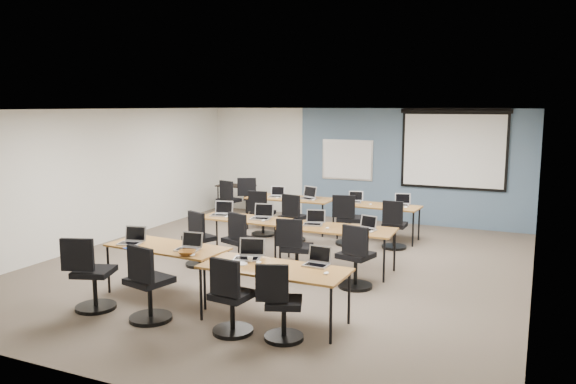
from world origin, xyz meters
The scene contains 58 objects.
floor centered at (0.00, 0.00, 0.00)m, with size 8.00×9.00×0.02m, color #6B6354.
ceiling centered at (0.00, 0.00, 2.70)m, with size 8.00×9.00×0.02m, color white.
wall_back centered at (0.00, 4.50, 1.35)m, with size 8.00×0.04×2.70m, color beige.
wall_front centered at (0.00, -4.50, 1.35)m, with size 8.00×0.04×2.70m, color beige.
wall_left centered at (-4.00, 0.00, 1.35)m, with size 0.04×9.00×2.70m, color beige.
wall_right centered at (4.00, 0.00, 1.35)m, with size 0.04×9.00×2.70m, color beige.
blue_accent_panel centered at (1.25, 4.47, 1.35)m, with size 5.50×0.04×2.70m, color #3D5977.
whiteboard centered at (-0.30, 4.43, 1.45)m, with size 1.28×0.03×0.98m.
projector_screen centered at (2.20, 4.41, 1.89)m, with size 2.40×0.10×1.82m.
training_table_front_left centered at (-0.91, -2.02, 0.69)m, with size 1.80×0.75×0.73m.
training_table_front_right centered at (1.00, -2.35, 0.69)m, with size 1.90×0.79×0.73m.
training_table_mid_left centered at (-0.88, 0.27, 0.68)m, with size 1.66×0.69×0.73m.
training_table_mid_right centered at (0.95, 0.17, 0.69)m, with size 1.93×0.80×0.73m.
training_table_back_left centered at (-1.04, 2.68, 0.69)m, with size 1.92×0.80×0.73m.
training_table_back_right centered at (1.00, 2.58, 0.68)m, with size 1.70×0.71×0.73m.
laptop_0 centered at (-1.47, -2.11, 0.79)m, with size 0.33×0.28×0.25m.
mouse_0 centered at (-1.24, -2.35, 0.74)m, with size 0.06×0.09×0.03m, color white.
task_chair_0 centered at (-1.46, -2.99, 0.43)m, with size 0.57×0.55×1.03m.
laptop_1 centered at (-0.49, -2.07, 0.79)m, with size 0.32×0.27×0.24m.
mouse_1 centered at (-0.26, -2.32, 0.74)m, with size 0.06×0.10×0.04m, color white.
task_chair_1 centered at (-0.49, -3.01, 0.43)m, with size 0.56×0.56×1.03m.
laptop_2 centered at (0.51, -2.12, 0.80)m, with size 0.35×0.30×0.26m.
mouse_2 centered at (0.74, -2.28, 0.74)m, with size 0.07×0.10×0.04m, color white.
task_chair_2 centered at (0.69, -2.93, 0.40)m, with size 0.50×0.50×0.98m.
laptop_3 centered at (1.47, -2.04, 0.79)m, with size 0.31×0.27×0.24m.
mouse_3 centered at (1.71, -2.36, 0.74)m, with size 0.06×0.09×0.03m, color white.
task_chair_3 centered at (1.32, -2.84, 0.39)m, with size 0.50×0.47×0.96m.
laptop_4 centered at (-1.38, 0.31, 0.79)m, with size 0.35×0.30×0.26m.
mouse_4 centered at (-1.20, 0.17, 0.74)m, with size 0.06×0.09×0.03m, color white.
task_chair_4 centered at (-1.29, -0.61, 0.41)m, with size 0.53×0.51×0.99m.
laptop_5 centered at (-0.55, 0.34, 0.80)m, with size 0.35×0.30×0.27m.
mouse_5 centered at (-0.42, 0.13, 0.74)m, with size 0.06×0.09×0.03m, color white.
task_chair_5 centered at (-0.59, -0.46, 0.41)m, with size 0.53×0.51×0.99m.
laptop_6 centered at (0.50, 0.26, 0.79)m, with size 0.33×0.28×0.25m.
mouse_6 centered at (0.83, 0.04, 0.74)m, with size 0.05×0.09×0.03m, color white.
task_chair_6 centered at (0.50, -0.55, 0.41)m, with size 0.52×0.52×1.00m.
laptop_7 centered at (1.45, 0.23, 0.79)m, with size 0.30×0.26×0.23m.
mouse_7 centered at (1.57, 0.09, 0.74)m, with size 0.06×0.09×0.03m, color white.
task_chair_7 centered at (1.54, -0.64, 0.42)m, with size 0.53×0.53×1.01m.
laptop_8 centered at (-1.37, 2.65, 0.79)m, with size 0.31×0.26×0.24m.
mouse_8 centered at (-1.27, 2.48, 0.74)m, with size 0.06×0.09×0.03m, color white.
task_chair_8 centered at (-1.36, 1.90, 0.41)m, with size 0.50×0.50×0.99m.
laptop_9 centered at (-0.62, 2.71, 0.80)m, with size 0.36×0.30×0.27m.
mouse_9 centered at (-0.42, 2.54, 0.74)m, with size 0.06×0.09×0.03m, color white.
task_chair_9 centered at (-0.55, 1.71, 0.41)m, with size 0.51×0.51×0.99m.
laptop_10 centered at (0.45, 2.71, 0.79)m, with size 0.30×0.26×0.23m.
mouse_10 centered at (0.85, 2.53, 0.74)m, with size 0.05×0.09×0.03m, color white.
task_chair_10 centered at (0.57, 1.90, 0.43)m, with size 0.55×0.55×1.03m.
laptop_11 centered at (1.45, 2.74, 0.79)m, with size 0.32×0.27×0.24m.
mouse_11 centered at (1.59, 2.49, 0.74)m, with size 0.07×0.11×0.04m, color white.
task_chair_11 centered at (1.49, 1.97, 0.40)m, with size 0.48×0.48×0.97m.
blue_mousepad centered at (-1.27, -2.34, 0.73)m, with size 0.23×0.20×0.01m, color navy.
snack_bowl centered at (-0.36, -2.31, 0.76)m, with size 0.26×0.26×0.06m, color brown.
snack_plate centered at (0.54, -2.41, 0.74)m, with size 0.19×0.19×0.01m, color white.
coffee_cup centered at (0.62, -2.30, 0.77)m, with size 0.06×0.06×0.05m, color silver.
utility_table centered at (-3.06, 3.79, 0.66)m, with size 0.94×0.52×0.75m.
spare_chair_a centered at (-2.37, 3.39, 0.43)m, with size 0.60×0.56×1.03m.
spare_chair_b centered at (-2.82, 3.00, 0.41)m, with size 0.51×0.51×0.99m.
Camera 1 is at (4.01, -8.57, 2.77)m, focal length 35.00 mm.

